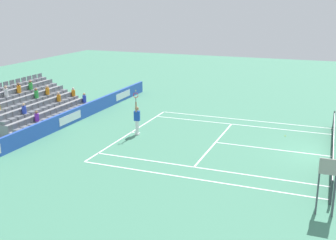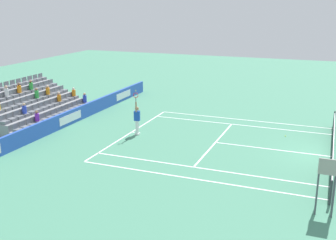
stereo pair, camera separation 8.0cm
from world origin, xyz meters
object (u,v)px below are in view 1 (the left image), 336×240
at_px(tennis_player, 137,119).
at_px(umpire_chair, 328,177).
at_px(tennis_net, 333,148).
at_px(loose_tennis_ball, 285,136).

height_order(tennis_player, umpire_chair, tennis_player).
bearing_deg(tennis_net, tennis_player, -88.57).
xyz_separation_m(tennis_net, tennis_player, (0.28, -11.35, 0.50)).
bearing_deg(tennis_net, loose_tennis_ball, -134.41).
height_order(tennis_player, loose_tennis_ball, tennis_player).
xyz_separation_m(tennis_player, loose_tennis_ball, (-2.94, 8.63, -0.96)).
relative_size(tennis_player, loose_tennis_ball, 41.97).
xyz_separation_m(tennis_net, loose_tennis_ball, (-2.66, -2.71, -0.46)).
relative_size(tennis_net, tennis_player, 4.19).
bearing_deg(loose_tennis_ball, umpire_chair, 14.84).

